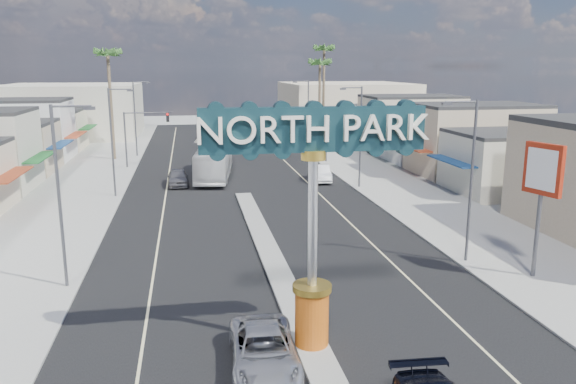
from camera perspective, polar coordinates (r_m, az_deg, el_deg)
name	(u,v)px	position (r m, az deg, el deg)	size (l,w,h in m)	color
ground	(242,192)	(48.93, -4.71, -0.03)	(160.00, 160.00, 0.00)	gray
road	(242,192)	(48.93, -4.71, -0.03)	(20.00, 120.00, 0.01)	black
median_island	(268,249)	(33.57, -2.05, -5.81)	(1.30, 30.00, 0.16)	gray
sidewalk_left	(73,198)	(49.65, -21.00, -0.59)	(8.00, 120.00, 0.12)	gray
sidewalk_right	(395,186)	(52.08, 10.81, 0.63)	(8.00, 120.00, 0.12)	gray
storefront_row_right	(438,135)	(67.32, 14.98, 5.65)	(12.00, 42.00, 6.00)	#B7B29E
backdrop_far_left	(73,110)	(94.43, -21.04, 7.74)	(20.00, 20.00, 8.00)	#B7B29E
backdrop_far_right	(345,107)	(96.47, 5.85, 8.60)	(20.00, 20.00, 8.00)	beige
gateway_sign	(313,200)	(20.58, 2.56, -0.79)	(8.20, 1.50, 9.15)	#CB5A0F
traffic_signal_left	(142,128)	(62.05, -14.57, 6.29)	(5.09, 0.45, 6.00)	#47474C
traffic_signal_right	(311,125)	(63.35, 2.34, 6.81)	(5.09, 0.45, 6.00)	#47474C
streetlight_l_near	(62,188)	(28.75, -21.99, 0.40)	(2.03, 0.22, 9.00)	#47474C
streetlight_l_mid	(114,137)	(48.25, -17.30, 5.37)	(2.03, 0.22, 9.00)	#47474C
streetlight_l_far	(136,115)	(70.03, -15.16, 7.59)	(2.03, 0.22, 9.00)	#47474C
streetlight_r_near	(469,173)	(31.80, 17.92, 1.81)	(2.03, 0.22, 9.00)	#47474C
streetlight_r_mid	(359,132)	(50.13, 7.21, 6.09)	(2.03, 0.22, 9.00)	#47474C
streetlight_r_far	(307,112)	(71.33, 1.93, 8.11)	(2.03, 0.22, 9.00)	#47474C
palm_left_far	(108,59)	(68.09, -17.83, 12.73)	(2.60, 2.60, 13.10)	brown
palm_right_mid	(320,67)	(75.58, 3.27, 12.55)	(2.60, 2.60, 12.10)	brown
palm_right_far	(324,54)	(81.89, 3.69, 13.80)	(2.60, 2.60, 14.10)	brown
suv_left	(264,350)	(21.03, -2.48, -15.74)	(2.36, 5.13, 1.43)	#B0B1B5
car_parked_left	(178,177)	(52.43, -11.13, 1.48)	(1.82, 4.52, 1.54)	slate
car_parked_right	(321,173)	(53.53, 3.34, 1.92)	(1.62, 4.64, 1.53)	white
city_bus	(214,160)	(55.47, -7.51, 3.20)	(2.86, 12.21, 3.40)	silver
bank_pylon_sign	(543,177)	(30.64, 24.44, 1.41)	(0.89, 2.14, 6.89)	#47474C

